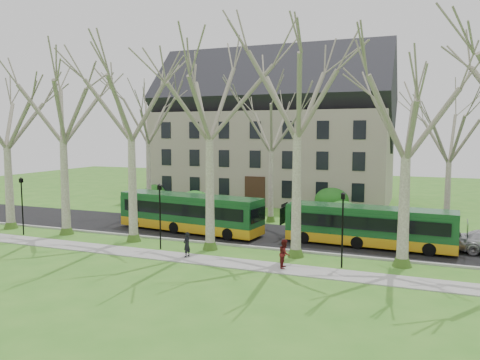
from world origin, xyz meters
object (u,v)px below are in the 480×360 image
(bus_lead, at_px, (189,213))
(bus_follow, at_px, (369,226))
(pedestrian_a, at_px, (187,245))
(pedestrian_b, at_px, (285,254))

(bus_lead, height_order, bus_follow, bus_lead)
(bus_follow, xyz_separation_m, pedestrian_a, (-10.22, -6.95, -0.61))
(bus_follow, distance_m, pedestrian_b, 8.04)
(bus_follow, relative_size, pedestrian_b, 6.76)
(bus_follow, bearing_deg, pedestrian_b, -116.00)
(bus_lead, distance_m, bus_follow, 13.54)
(pedestrian_a, bearing_deg, pedestrian_b, 99.23)
(bus_lead, distance_m, pedestrian_a, 7.55)
(pedestrian_a, relative_size, pedestrian_b, 0.95)
(bus_lead, xyz_separation_m, pedestrian_b, (9.62, -6.80, -0.67))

